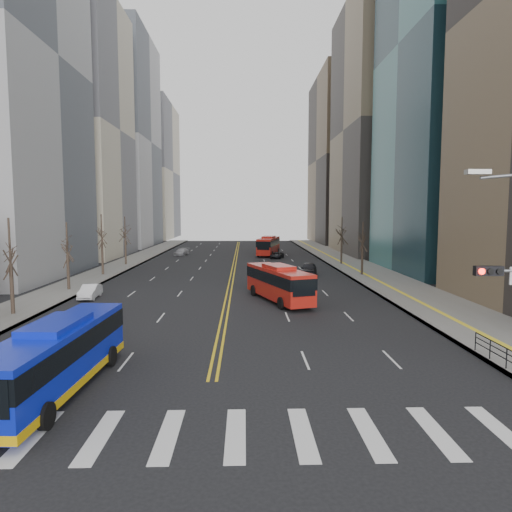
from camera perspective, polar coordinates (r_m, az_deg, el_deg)
ground at (r=17.26m, az=-6.77°, el=-21.30°), size 220.00×220.00×0.00m
sidewalk_right at (r=62.90m, az=13.28°, el=-1.70°), size 7.00×130.00×0.15m
sidewalk_left at (r=63.44m, az=-17.96°, el=-1.76°), size 5.00×130.00×0.15m
crosswalk at (r=17.26m, az=-6.77°, el=-21.28°), size 26.70×4.00×0.01m
centerline at (r=70.79m, az=-2.68°, el=-0.83°), size 0.55×100.00×0.01m
office_towers at (r=85.41m, az=-2.47°, el=16.37°), size 83.00×134.00×58.00m
pedestrian_railing at (r=25.84m, az=28.85°, el=-10.80°), size 0.06×6.06×1.02m
street_trees at (r=50.73m, az=-11.33°, el=2.10°), size 35.20×47.20×7.60m
blue_bus at (r=21.83m, az=-23.54°, el=-11.26°), size 2.92×10.80×3.15m
red_bus_near at (r=39.92m, az=2.83°, el=-3.14°), size 5.46×10.24×3.21m
red_bus_far at (r=83.12m, az=1.58°, el=1.44°), size 4.88×11.23×3.48m
car_white at (r=44.08m, az=-20.03°, el=-4.17°), size 1.57×3.93×1.27m
car_dark_mid at (r=57.00m, az=6.60°, el=-1.61°), size 2.77×4.85×1.56m
car_silver at (r=84.06m, az=-9.28°, el=0.53°), size 2.69×4.63×1.26m
car_dark_far at (r=77.45m, az=2.62°, el=0.11°), size 2.82×4.24×1.08m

